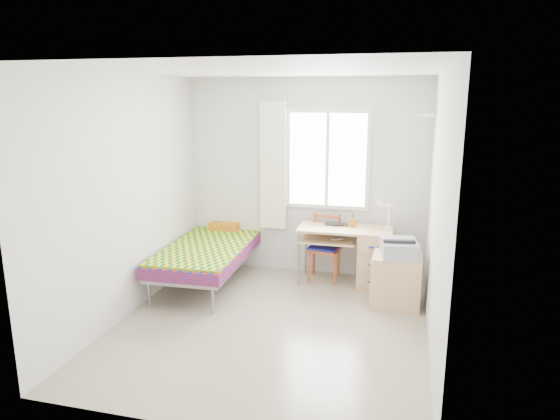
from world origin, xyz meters
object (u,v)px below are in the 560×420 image
(chair, at_px, (326,243))
(bed, at_px, (213,248))
(desk, at_px, (369,255))
(cabinet, at_px, (396,280))
(printer, at_px, (399,248))

(chair, bearing_deg, bed, -154.98)
(desk, relative_size, chair, 1.37)
(bed, distance_m, chair, 1.47)
(chair, distance_m, cabinet, 1.14)
(cabinet, bearing_deg, chair, 145.41)
(desk, relative_size, cabinet, 1.98)
(bed, bearing_deg, chair, 14.31)
(desk, distance_m, chair, 0.59)
(bed, distance_m, desk, 2.01)
(printer, bearing_deg, cabinet, 111.99)
(cabinet, distance_m, printer, 0.40)
(chair, xyz_separation_m, printer, (0.94, -0.67, 0.21))
(bed, relative_size, desk, 1.76)
(cabinet, bearing_deg, bed, 174.39)
(cabinet, bearing_deg, printer, -59.07)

